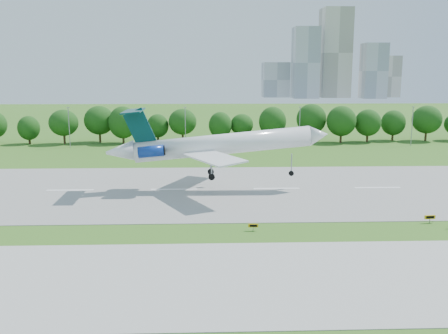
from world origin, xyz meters
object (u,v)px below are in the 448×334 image
service_vehicle_b (235,147)px  service_vehicle_a (190,148)px  taxi_sign_left (253,226)px  airliner (212,144)px

service_vehicle_b → service_vehicle_a: bearing=85.2°
taxi_sign_left → service_vehicle_b: service_vehicle_b is taller
airliner → service_vehicle_a: bearing=95.0°
airliner → taxi_sign_left: (5.62, -26.03, -8.11)m
airliner → taxi_sign_left: size_ratio=29.31×
taxi_sign_left → service_vehicle_a: 78.03m
airliner → service_vehicle_a: airliner is taller
airliner → service_vehicle_b: 54.44m
airliner → service_vehicle_a: (-5.77, 51.17, -8.26)m
airliner → service_vehicle_b: (7.69, 53.25, -8.28)m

